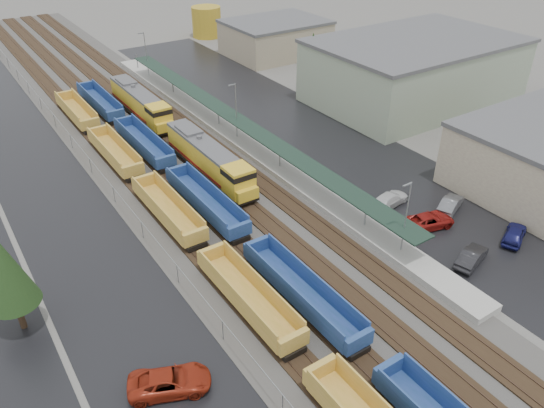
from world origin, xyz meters
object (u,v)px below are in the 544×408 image
(storage_tank, at_px, (207,22))
(parked_car_east_d, at_px, (515,234))
(well_string_blue, at_px, (248,241))
(parked_car_east_c, at_px, (390,199))
(locomotive_trail, at_px, (141,104))
(parked_car_east_a, at_px, (472,257))
(parked_car_west_c, at_px, (170,382))
(locomotive_lead, at_px, (210,160))
(parked_car_east_e, at_px, (451,204))
(parked_car_east_b, at_px, (429,221))
(well_string_yellow, at_px, (204,248))

(storage_tank, height_order, parked_car_east_d, storage_tank)
(well_string_blue, bearing_deg, parked_car_east_c, -5.01)
(locomotive_trail, bearing_deg, parked_car_east_a, -76.10)
(storage_tank, xyz_separation_m, parked_car_west_c, (-45.86, -81.15, -2.33))
(locomotive_lead, height_order, parked_car_east_a, locomotive_lead)
(parked_car_east_a, bearing_deg, storage_tank, -28.30)
(parked_car_east_c, height_order, parked_car_east_e, parked_car_east_e)
(storage_tank, height_order, parked_car_east_a, storage_tank)
(locomotive_lead, xyz_separation_m, parked_car_east_b, (13.33, -21.55, -1.49))
(parked_car_east_a, distance_m, parked_car_east_d, 6.44)
(parked_car_east_e, bearing_deg, well_string_blue, 52.70)
(locomotive_trail, relative_size, storage_tank, 2.94)
(parked_car_east_b, bearing_deg, parked_car_west_c, 109.76)
(well_string_blue, relative_size, storage_tank, 15.96)
(parked_car_east_a, height_order, parked_car_east_e, parked_car_east_a)
(parked_car_west_c, relative_size, parked_car_east_a, 1.25)
(well_string_blue, bearing_deg, parked_car_east_e, -14.97)
(locomotive_trail, bearing_deg, parked_car_east_b, -72.60)
(storage_tank, relative_size, parked_car_west_c, 1.09)
(well_string_yellow, height_order, storage_tank, storage_tank)
(parked_car_east_a, relative_size, parked_car_east_b, 0.85)
(locomotive_lead, relative_size, locomotive_trail, 1.00)
(parked_car_east_b, xyz_separation_m, parked_car_east_c, (-0.31, 5.20, -0.02))
(parked_car_west_c, bearing_deg, storage_tank, -6.56)
(locomotive_lead, distance_m, well_string_yellow, 15.76)
(well_string_blue, bearing_deg, storage_tank, 64.94)
(storage_tank, relative_size, parked_car_east_c, 1.25)
(parked_car_east_c, xyz_separation_m, parked_car_east_d, (5.50, -11.46, 0.03))
(parked_car_east_b, bearing_deg, well_string_yellow, 81.94)
(locomotive_trail, xyz_separation_m, parked_car_east_b, (13.33, -42.55, -1.49))
(locomotive_trail, height_order, parked_car_west_c, locomotive_trail)
(well_string_blue, xyz_separation_m, parked_car_east_e, (21.67, -5.80, -0.41))
(well_string_yellow, height_order, parked_car_east_a, well_string_yellow)
(well_string_yellow, height_order, parked_car_west_c, well_string_yellow)
(locomotive_lead, distance_m, parked_car_east_c, 20.96)
(parked_car_east_a, xyz_separation_m, parked_car_east_c, (0.94, 11.48, -0.03))
(storage_tank, relative_size, parked_car_east_b, 1.16)
(parked_car_east_a, height_order, parked_car_east_b, parked_car_east_a)
(parked_car_west_c, bearing_deg, parked_car_east_e, -59.28)
(well_string_yellow, relative_size, parked_car_east_d, 20.81)
(well_string_yellow, bearing_deg, well_string_blue, -18.23)
(storage_tank, height_order, parked_car_west_c, storage_tank)
(parked_car_east_d, bearing_deg, locomotive_trail, -3.37)
(well_string_yellow, bearing_deg, locomotive_trail, 76.96)
(storage_tank, xyz_separation_m, parked_car_east_d, (-10.50, -83.58, -2.37))
(storage_tank, xyz_separation_m, parked_car_east_a, (-16.94, -83.60, -2.37))
(parked_car_east_a, bearing_deg, parked_car_east_b, -28.13)
(locomotive_lead, bearing_deg, parked_car_east_e, -49.44)
(parked_car_east_a, distance_m, parked_car_east_b, 6.39)
(parked_car_east_e, bearing_deg, locomotive_lead, 18.23)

